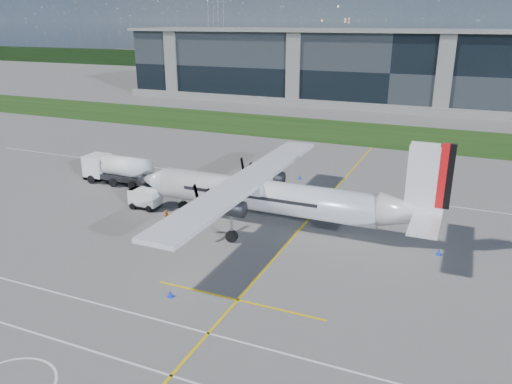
{
  "coord_description": "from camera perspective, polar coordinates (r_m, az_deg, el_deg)",
  "views": [
    {
      "loc": [
        15.38,
        -31.68,
        17.29
      ],
      "look_at": [
        -0.95,
        6.18,
        3.08
      ],
      "focal_mm": 35.0,
      "sensor_mm": 36.0,
      "label": 1
    }
  ],
  "objects": [
    {
      "name": "pylon_west",
      "position": [
        205.21,
        -4.6,
        18.32
      ],
      "size": [
        9.0,
        4.6,
        30.0
      ],
      "primitive_type": null,
      "color": "gray",
      "rests_on": "ground"
    },
    {
      "name": "fuel_tanker_truck",
      "position": [
        57.83,
        -15.93,
        2.53
      ],
      "size": [
        8.53,
        2.77,
        3.2
      ],
      "primitive_type": null,
      "color": "white",
      "rests_on": "ground"
    },
    {
      "name": "safety_cone_tail",
      "position": [
        41.55,
        20.18,
        -6.45
      ],
      "size": [
        0.36,
        0.36,
        0.5
      ],
      "primitive_type": "cone",
      "color": "#0D2EDF",
      "rests_on": "ground"
    },
    {
      "name": "yellow_taxiway_centerline",
      "position": [
        46.79,
        6.31,
        -2.79
      ],
      "size": [
        0.2,
        70.0,
        0.01
      ],
      "primitive_type": "cube",
      "color": "yellow",
      "rests_on": "ground"
    },
    {
      "name": "safety_cone_portwing",
      "position": [
        34.02,
        -9.74,
        -11.35
      ],
      "size": [
        0.36,
        0.36,
        0.5
      ],
      "primitive_type": "cone",
      "color": "#0D2EDF",
      "rests_on": "ground"
    },
    {
      "name": "white_lane_line",
      "position": [
        29.12,
        -14.91,
        -18.15
      ],
      "size": [
        90.0,
        0.15,
        0.01
      ],
      "primitive_type": "cube",
      "color": "white",
      "rests_on": "ground"
    },
    {
      "name": "ground",
      "position": [
        75.32,
        10.97,
        5.4
      ],
      "size": [
        400.0,
        400.0,
        0.0
      ],
      "primitive_type": "plane",
      "color": "#63605E",
      "rests_on": "ground"
    },
    {
      "name": "terminal_building",
      "position": [
        113.16,
        15.87,
        13.36
      ],
      "size": [
        120.0,
        20.0,
        15.0
      ],
      "primitive_type": "cube",
      "color": "black",
      "rests_on": "ground"
    },
    {
      "name": "safety_cone_fwd",
      "position": [
        50.72,
        -13.51,
        -1.17
      ],
      "size": [
        0.36,
        0.36,
        0.5
      ],
      "primitive_type": "cone",
      "color": "#0D2EDF",
      "rests_on": "ground"
    },
    {
      "name": "turboprop_aircraft",
      "position": [
        42.88,
        2.27,
        1.49
      ],
      "size": [
        28.23,
        29.27,
        8.78
      ],
      "primitive_type": null,
      "color": "white",
      "rests_on": "ground"
    },
    {
      "name": "safety_cone_stbdwing",
      "position": [
        57.54,
        5.04,
        1.71
      ],
      "size": [
        0.36,
        0.36,
        0.5
      ],
      "primitive_type": "cone",
      "color": "#0D2EDF",
      "rests_on": "ground"
    },
    {
      "name": "tree_line",
      "position": [
        172.96,
        18.67,
        13.32
      ],
      "size": [
        400.0,
        6.0,
        6.0
      ],
      "primitive_type": "cube",
      "color": "black",
      "rests_on": "ground"
    },
    {
      "name": "baggage_tug",
      "position": [
        49.5,
        -12.54,
        -0.75
      ],
      "size": [
        3.12,
        1.87,
        1.87
      ],
      "primitive_type": null,
      "color": "white",
      "rests_on": "ground"
    },
    {
      "name": "safety_cone_nose_stbd",
      "position": [
        52.14,
        -10.84,
        -0.41
      ],
      "size": [
        0.36,
        0.36,
        0.5
      ],
      "primitive_type": "cone",
      "color": "#0D2EDF",
      "rests_on": "ground"
    },
    {
      "name": "ground_crew_person",
      "position": [
        44.41,
        -10.15,
        -2.94
      ],
      "size": [
        0.67,
        0.84,
        1.83
      ],
      "primitive_type": "imported",
      "rotation": [
        0.0,
        0.0,
        1.36
      ],
      "color": "#F25907",
      "rests_on": "ground"
    },
    {
      "name": "grass_strip",
      "position": [
        82.97,
        12.21,
        6.57
      ],
      "size": [
        400.0,
        18.0,
        0.04
      ],
      "primitive_type": "cube",
      "color": "#173A0F",
      "rests_on": "ground"
    }
  ]
}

